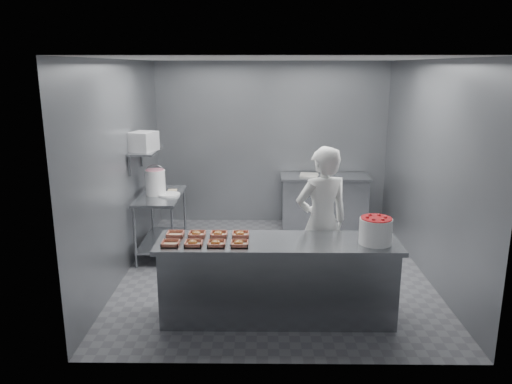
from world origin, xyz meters
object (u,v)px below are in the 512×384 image
tray_1 (193,243)px  strawberry_tub (376,230)px  tray_3 (239,243)px  back_counter (324,201)px  tray_7 (240,234)px  prep_table (161,215)px  tray_0 (171,243)px  worker (322,223)px  tray_2 (216,243)px  tray_6 (219,234)px  appliance (143,141)px  tray_4 (175,234)px  service_counter (278,279)px  tray_5 (197,234)px  glaze_bucket (155,182)px

tray_1 → strawberry_tub: (1.91, 0.08, 0.13)m
tray_1 → tray_3: size_ratio=1.00×
back_counter → tray_7: (-1.31, -3.10, 0.47)m
prep_table → tray_0: 2.19m
worker → tray_7: bearing=6.2°
tray_2 → tray_6: same height
worker → appliance: (-2.36, 1.20, 0.78)m
tray_0 → tray_3: tray_3 is taller
tray_0 → tray_6: (0.48, 0.29, 0.00)m
tray_0 → tray_2: size_ratio=1.00×
tray_1 → tray_0: bearing=180.0°
strawberry_tub → appliance: appliance is taller
tray_4 → tray_6: (0.48, -0.00, 0.00)m
service_counter → tray_5: size_ratio=13.88×
back_counter → tray_1: size_ratio=8.01×
tray_0 → tray_5: 0.38m
tray_4 → worker: (1.66, 0.45, -0.01)m
tray_6 → glaze_bucket: 2.11m
tray_2 → tray_3: size_ratio=1.00×
tray_4 → appliance: 1.96m
service_counter → appliance: bearing=135.3°
worker → appliance: appliance is taller
tray_2 → strawberry_tub: 1.67m
tray_5 → strawberry_tub: bearing=-6.5°
tray_5 → glaze_bucket: bearing=114.5°
prep_table → tray_5: bearing=-67.1°
appliance → tray_2: bearing=-40.6°
tray_5 → service_counter: bearing=-9.4°
strawberry_tub → glaze_bucket: glaze_bucket is taller
back_counter → tray_3: bearing=-111.1°
back_counter → glaze_bucket: bearing=-153.7°
tray_0 → tray_6: size_ratio=1.00×
tray_3 → strawberry_tub: size_ratio=0.55×
service_counter → glaze_bucket: 2.68m
tray_0 → strawberry_tub: (2.14, 0.08, 0.13)m
tray_5 → strawberry_tub: size_ratio=0.55×
prep_table → tray_5: 1.99m
tray_0 → prep_table: bearing=104.0°
tray_2 → tray_6: (0.00, 0.29, 0.00)m
tray_7 → prep_table: bearing=124.6°
tray_2 → worker: 1.40m
prep_table → tray_3: 2.46m
tray_2 → glaze_bucket: (-1.06, 2.10, 0.17)m
prep_table → tray_7: (1.24, -1.80, 0.33)m
tray_3 → strawberry_tub: (1.43, 0.08, 0.13)m
strawberry_tub → tray_6: bearing=172.6°
tray_2 → appliance: appliance is taller
tray_4 → worker: worker is taller
back_counter → strawberry_tub: 3.38m
strawberry_tub → tray_5: bearing=173.5°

